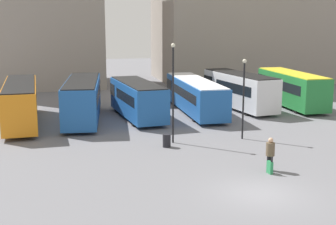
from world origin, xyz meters
name	(u,v)px	position (x,y,z in m)	size (l,w,h in m)	color
ground_plane	(259,194)	(0.00, 0.00, 0.00)	(160.00, 160.00, 0.00)	slate
bus_0	(21,101)	(-12.20, 18.33, 1.79)	(3.05, 11.75, 3.29)	orange
bus_1	(83,98)	(-7.38, 18.62, 1.81)	(3.70, 11.13, 3.34)	#1E56A3
bus_2	(137,99)	(-2.90, 18.58, 1.65)	(3.61, 9.45, 3.04)	#1E56A3
bus_3	(195,94)	(2.49, 20.01, 1.59)	(2.70, 12.27, 2.91)	#1E56A3
bus_4	(239,89)	(6.98, 20.84, 1.78)	(3.99, 10.15, 3.29)	silver
bus_5	(291,88)	(12.19, 20.72, 1.76)	(2.66, 10.21, 3.24)	#237A38
traveler	(270,151)	(1.96, 3.12, 1.10)	(0.52, 0.52, 1.85)	black
suitcase	(270,167)	(1.75, 2.64, 0.34)	(0.21, 0.44, 0.97)	#28844C
lamp_post_0	(244,92)	(3.08, 10.00, 3.26)	(0.28, 0.28, 5.51)	black
lamp_post_1	(173,86)	(-1.84, 10.02, 3.83)	(0.28, 0.28, 6.62)	black
trash_bin	(167,141)	(-2.49, 9.07, 0.42)	(0.52, 0.52, 0.85)	black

